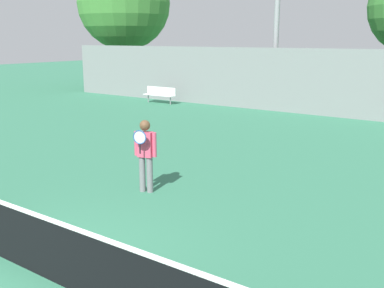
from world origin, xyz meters
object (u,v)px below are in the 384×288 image
Objects in this scene: tennis_player at (145,152)px; tree_green_broad at (124,3)px; tennis_net at (25,239)px; bench_courtside_far at (160,93)px.

tree_green_broad reaches higher than tennis_player.
bench_courtside_far is (-9.68, 15.01, 0.04)m from tennis_net.
tennis_net is 3.85m from tennis_player.
tree_green_broad reaches higher than tennis_net.
tree_green_broad reaches higher than bench_courtside_far.
tennis_net is 25.82m from tree_green_broad.
tennis_player reaches higher than tennis_net.
tennis_player is 14.32m from bench_courtside_far.
tennis_player is 22.46m from tree_green_broad.
tennis_player is at bearing -51.97° from bench_courtside_far.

